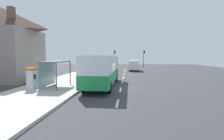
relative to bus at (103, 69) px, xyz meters
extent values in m
cube|color=#38383A|center=(1.71, 12.93, -1.86)|extent=(56.00, 92.00, 0.04)
cube|color=beige|center=(-4.69, 0.93, -1.75)|extent=(6.20, 30.00, 0.18)
cube|color=silver|center=(1.96, -7.07, -1.84)|extent=(0.16, 2.20, 0.01)
cube|color=silver|center=(1.96, -2.07, -1.84)|extent=(0.16, 2.20, 0.01)
cube|color=silver|center=(1.96, 2.93, -1.84)|extent=(0.16, 2.20, 0.01)
cube|color=silver|center=(1.96, 7.93, -1.84)|extent=(0.16, 2.20, 0.01)
cube|color=silver|center=(1.96, 12.93, -1.84)|extent=(0.16, 2.20, 0.01)
cube|color=silver|center=(1.96, 17.93, -1.84)|extent=(0.16, 2.20, 0.01)
cube|color=silver|center=(1.96, 22.93, -1.84)|extent=(0.16, 2.20, 0.01)
cube|color=silver|center=(1.96, 27.93, -1.84)|extent=(0.16, 2.20, 0.01)
cube|color=#1E8C47|center=(0.01, -0.02, -0.77)|extent=(2.61, 11.03, 1.15)
cube|color=silver|center=(0.01, -0.02, 0.53)|extent=(2.61, 11.03, 1.45)
cube|color=silver|center=(0.01, -0.02, 1.31)|extent=(2.49, 10.80, 0.12)
cube|color=black|center=(0.07, 5.43, 0.46)|extent=(2.30, 0.14, 1.22)
cube|color=black|center=(-1.20, -0.51, 0.46)|extent=(0.17, 8.58, 1.10)
cylinder|color=black|center=(-1.08, 3.89, -1.34)|extent=(0.29, 1.00, 1.00)
cylinder|color=black|center=(1.18, 3.87, -1.34)|extent=(0.29, 1.00, 1.00)
cylinder|color=black|center=(-1.16, -3.71, -1.34)|extent=(0.29, 1.00, 1.00)
cylinder|color=black|center=(1.10, -3.73, -1.34)|extent=(0.29, 1.00, 1.00)
cube|color=white|center=(3.91, 21.57, -0.52)|extent=(2.19, 5.27, 1.96)
cube|color=black|center=(3.91, 21.57, -0.19)|extent=(2.16, 3.19, 0.44)
cylinder|color=black|center=(4.74, 19.54, -1.50)|extent=(0.25, 0.69, 0.68)
cylinder|color=black|center=(2.94, 19.60, -1.50)|extent=(0.25, 0.69, 0.68)
cylinder|color=black|center=(4.89, 23.53, -1.50)|extent=(0.25, 0.69, 0.68)
cylinder|color=black|center=(3.09, 23.60, -1.50)|extent=(0.25, 0.69, 0.68)
cube|color=navy|center=(4.01, 32.08, -1.22)|extent=(1.92, 4.45, 0.60)
cube|color=black|center=(4.02, 31.89, -0.62)|extent=(1.65, 2.42, 0.60)
cylinder|color=black|center=(3.15, 33.56, -1.52)|extent=(0.22, 0.65, 0.64)
cylinder|color=black|center=(4.79, 33.61, -1.52)|extent=(0.22, 0.65, 0.64)
cylinder|color=black|center=(3.23, 30.56, -1.52)|extent=(0.22, 0.65, 0.64)
cylinder|color=black|center=(4.87, 30.61, -1.52)|extent=(0.22, 0.65, 0.64)
cube|color=silver|center=(-6.02, -3.40, -0.81)|extent=(0.60, 0.70, 1.70)
cube|color=orange|center=(-6.02, -3.40, 0.16)|extent=(0.66, 0.76, 0.24)
cube|color=black|center=(-5.71, -3.40, -0.54)|extent=(0.03, 0.36, 0.44)
cylinder|color=blue|center=(-2.49, 0.59, -1.19)|extent=(0.52, 0.52, 0.95)
cylinder|color=green|center=(-2.49, 1.29, -1.19)|extent=(0.52, 0.52, 0.95)
cylinder|color=#2D2D2D|center=(7.11, 34.15, 0.63)|extent=(0.14, 0.14, 4.94)
cube|color=black|center=(7.33, 34.15, 2.60)|extent=(0.24, 0.28, 0.84)
sphere|color=#360606|center=(7.45, 34.15, 2.88)|extent=(0.16, 0.16, 0.16)
sphere|color=#3C2C03|center=(7.45, 34.15, 2.60)|extent=(0.16, 0.16, 0.16)
sphere|color=green|center=(7.45, 34.15, 2.32)|extent=(0.16, 0.16, 0.16)
cylinder|color=#2D2D2D|center=(-1.49, 34.95, 0.67)|extent=(0.14, 0.14, 5.03)
cube|color=black|center=(-1.27, 34.95, 2.68)|extent=(0.24, 0.28, 0.84)
sphere|color=#360606|center=(-1.15, 34.95, 2.96)|extent=(0.16, 0.16, 0.16)
sphere|color=#3C2C03|center=(-1.15, 34.95, 2.68)|extent=(0.16, 0.16, 0.16)
sphere|color=green|center=(-1.15, 34.95, 2.40)|extent=(0.16, 0.16, 0.16)
cube|color=gray|center=(-13.78, 3.08, 1.40)|extent=(8.92, 7.21, 6.48)
cube|color=brown|center=(-11.28, 1.99, 6.46)|extent=(0.70, 0.70, 1.50)
cube|color=#4C4C51|center=(-4.39, -1.91, 0.79)|extent=(1.80, 4.00, 0.10)
cube|color=#8CA5B2|center=(-5.24, -1.91, -0.41)|extent=(0.06, 3.80, 2.30)
cylinder|color=#4C4C51|center=(-3.54, -3.81, -0.44)|extent=(0.10, 0.10, 2.44)
cylinder|color=#4C4C51|center=(-3.54, -0.01, -0.44)|extent=(0.10, 0.10, 2.44)
camera|label=1|loc=(2.66, -19.02, 1.26)|focal=29.25mm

